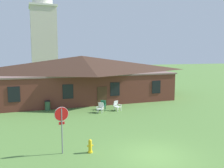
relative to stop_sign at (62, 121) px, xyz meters
The scene contains 9 objects.
ground_plane 5.47m from the stop_sign, 22.78° to the right, with size 200.00×200.00×0.00m, color #517A38.
brick_building 17.02m from the stop_sign, 73.88° to the left, with size 21.41×10.40×5.37m.
dome_tower 37.69m from the stop_sign, 87.50° to the left, with size 5.18×5.18×20.64m.
stop_sign is the anchor object (origin of this frame).
lawn_chair_by_porch 9.81m from the stop_sign, 60.51° to the left, with size 0.84×0.87×0.96m.
lawn_chair_near_door 11.01m from the stop_sign, 60.57° to the left, with size 0.80×0.84×0.96m.
lawn_chair_left_end 11.05m from the stop_sign, 53.13° to the left, with size 0.79×0.83×0.96m.
fire_hydrant 2.19m from the stop_sign, 15.00° to the right, with size 0.36×0.28×0.79m.
trash_bin 11.12m from the stop_sign, 89.74° to the left, with size 0.56×0.56×0.98m.
Camera 1 is at (-6.40, -11.25, 5.61)m, focal length 38.60 mm.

